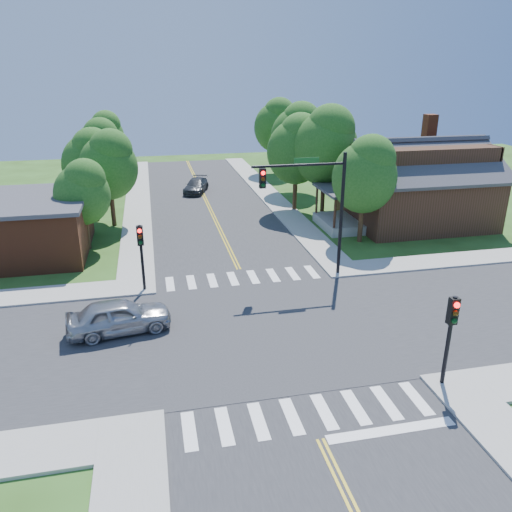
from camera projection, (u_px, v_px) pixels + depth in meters
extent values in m
plane|color=#2C4A17|center=(268.00, 330.00, 23.35)|extent=(100.00, 100.00, 0.00)
cube|color=#2D2D30|center=(268.00, 330.00, 23.34)|extent=(10.00, 90.00, 0.04)
cube|color=#2D2D30|center=(268.00, 330.00, 23.34)|extent=(90.00, 10.00, 0.04)
cube|color=#2D2D30|center=(268.00, 330.00, 23.35)|extent=(10.20, 10.20, 0.06)
cube|color=#9E9B93|center=(269.00, 195.00, 47.35)|extent=(2.20, 40.00, 0.14)
cube|color=#9E9B93|center=(138.00, 202.00, 44.95)|extent=(2.20, 40.00, 0.14)
cube|color=white|center=(170.00, 284.00, 28.17)|extent=(0.45, 2.00, 0.01)
cube|color=white|center=(191.00, 282.00, 28.41)|extent=(0.45, 2.00, 0.01)
cube|color=white|center=(212.00, 280.00, 28.64)|extent=(0.45, 2.00, 0.01)
cube|color=white|center=(233.00, 279.00, 28.88)|extent=(0.45, 2.00, 0.01)
cube|color=white|center=(253.00, 277.00, 29.11)|extent=(0.45, 2.00, 0.01)
cube|color=white|center=(273.00, 275.00, 29.35)|extent=(0.45, 2.00, 0.01)
cube|color=white|center=(293.00, 273.00, 29.58)|extent=(0.45, 2.00, 0.01)
cube|color=white|center=(312.00, 272.00, 29.82)|extent=(0.45, 2.00, 0.01)
cube|color=white|center=(189.00, 431.00, 16.85)|extent=(0.45, 2.00, 0.01)
cube|color=white|center=(224.00, 426.00, 17.09)|extent=(0.45, 2.00, 0.01)
cube|color=white|center=(259.00, 421.00, 17.32)|extent=(0.45, 2.00, 0.01)
cube|color=white|center=(292.00, 416.00, 17.56)|extent=(0.45, 2.00, 0.01)
cube|color=white|center=(324.00, 411.00, 17.79)|extent=(0.45, 2.00, 0.01)
cube|color=white|center=(356.00, 407.00, 18.03)|extent=(0.45, 2.00, 0.01)
cube|color=white|center=(386.00, 403.00, 18.26)|extent=(0.45, 2.00, 0.01)
cube|color=white|center=(416.00, 398.00, 18.50)|extent=(0.45, 2.00, 0.01)
cube|color=gold|center=(203.00, 196.00, 47.28)|extent=(0.10, 37.50, 0.01)
cube|color=gold|center=(205.00, 195.00, 47.32)|extent=(0.10, 37.50, 0.01)
cube|color=white|center=(391.00, 431.00, 16.90)|extent=(4.60, 0.45, 0.09)
cylinder|color=black|center=(341.00, 216.00, 28.27)|extent=(0.20, 0.20, 7.20)
cylinder|color=black|center=(299.00, 165.00, 26.69)|extent=(5.20, 0.14, 0.14)
cube|color=#19591E|center=(307.00, 160.00, 26.63)|extent=(1.40, 0.04, 0.30)
cube|color=black|center=(262.00, 178.00, 26.52)|extent=(0.34, 0.28, 1.05)
sphere|color=#FF0C0C|center=(263.00, 173.00, 26.25)|extent=(0.22, 0.22, 0.22)
sphere|color=#3F2605|center=(263.00, 179.00, 26.37)|extent=(0.22, 0.22, 0.22)
sphere|color=#05330F|center=(263.00, 185.00, 26.48)|extent=(0.22, 0.22, 0.22)
cylinder|color=black|center=(448.00, 342.00, 18.66)|extent=(0.16, 0.16, 3.80)
cube|color=black|center=(453.00, 311.00, 18.18)|extent=(0.34, 0.28, 1.05)
sphere|color=#FF0C0C|center=(457.00, 305.00, 17.92)|extent=(0.22, 0.22, 0.22)
sphere|color=#3F2605|center=(456.00, 313.00, 18.03)|extent=(0.22, 0.22, 0.22)
sphere|color=#05330F|center=(454.00, 321.00, 18.15)|extent=(0.22, 0.22, 0.22)
cylinder|color=black|center=(142.00, 259.00, 26.69)|extent=(0.16, 0.16, 3.80)
cube|color=black|center=(140.00, 236.00, 26.21)|extent=(0.34, 0.28, 1.05)
sphere|color=#FF0C0C|center=(140.00, 231.00, 25.94)|extent=(0.22, 0.22, 0.22)
sphere|color=#3F2605|center=(140.00, 237.00, 26.06)|extent=(0.22, 0.22, 0.22)
sphere|color=#05330F|center=(141.00, 242.00, 26.17)|extent=(0.22, 0.22, 0.22)
cube|color=#352112|center=(416.00, 198.00, 38.58)|extent=(10.00, 8.00, 4.00)
cube|color=#9E9B93|center=(338.00, 223.00, 37.94)|extent=(2.60, 4.50, 0.70)
cylinder|color=#352112|center=(335.00, 216.00, 35.45)|extent=(0.18, 0.18, 2.50)
cylinder|color=#352112|center=(317.00, 202.00, 39.10)|extent=(0.18, 0.18, 2.50)
cube|color=#38383D|center=(340.00, 190.00, 37.01)|extent=(2.80, 4.80, 0.18)
cube|color=brown|center=(425.00, 168.00, 41.71)|extent=(0.90, 0.90, 7.11)
cube|color=brown|center=(5.00, 229.00, 31.99)|extent=(10.00, 8.00, 3.50)
cube|color=#38383D|center=(0.00, 201.00, 31.33)|extent=(10.40, 8.40, 0.25)
cylinder|color=#382314|center=(361.00, 223.00, 34.62)|extent=(0.34, 0.34, 2.78)
ellipsoid|color=#1D5118|center=(364.00, 178.00, 33.50)|extent=(4.38, 4.16, 4.82)
sphere|color=#1D5118|center=(371.00, 159.00, 32.90)|extent=(3.21, 3.21, 3.21)
cylinder|color=#382314|center=(323.00, 195.00, 40.70)|extent=(0.34, 0.34, 3.32)
ellipsoid|color=#1D5118|center=(325.00, 149.00, 39.35)|extent=(5.24, 4.98, 5.77)
sphere|color=#1D5118|center=(330.00, 129.00, 38.67)|extent=(3.84, 3.84, 3.84)
cylinder|color=#382314|center=(296.00, 175.00, 48.42)|extent=(0.34, 0.34, 3.19)
ellipsoid|color=#1D5118|center=(297.00, 138.00, 47.13)|extent=(5.04, 4.78, 5.54)
sphere|color=#1D5118|center=(301.00, 121.00, 46.46)|extent=(3.69, 3.69, 3.69)
cylinder|color=#382314|center=(276.00, 159.00, 56.85)|extent=(0.34, 0.34, 3.12)
ellipsoid|color=#1D5118|center=(276.00, 128.00, 55.58)|extent=(4.93, 4.68, 5.42)
sphere|color=#1D5118|center=(279.00, 114.00, 54.93)|extent=(3.62, 3.62, 3.62)
cylinder|color=#382314|center=(87.00, 233.00, 33.32)|extent=(0.34, 0.34, 2.28)
ellipsoid|color=#1D5118|center=(82.00, 195.00, 32.40)|extent=(3.60, 3.42, 3.96)
sphere|color=#1D5118|center=(85.00, 179.00, 31.89)|extent=(2.64, 2.64, 2.64)
cylinder|color=#382314|center=(95.00, 204.00, 39.28)|extent=(0.34, 0.34, 2.73)
ellipsoid|color=#1D5118|center=(91.00, 165.00, 38.18)|extent=(4.31, 4.09, 4.74)
sphere|color=#1D5118|center=(93.00, 148.00, 37.59)|extent=(3.16, 3.16, 3.16)
cylinder|color=#382314|center=(103.00, 182.00, 46.58)|extent=(0.34, 0.34, 2.72)
ellipsoid|color=#1D5118|center=(99.00, 149.00, 45.48)|extent=(4.29, 4.08, 4.72)
sphere|color=#1D5118|center=(101.00, 135.00, 44.90)|extent=(3.15, 3.15, 3.15)
cylinder|color=#382314|center=(107.00, 164.00, 55.17)|extent=(0.34, 0.34, 2.67)
ellipsoid|color=#1D5118|center=(105.00, 137.00, 54.09)|extent=(4.22, 4.00, 4.64)
sphere|color=#1D5118|center=(106.00, 125.00, 53.51)|extent=(3.09, 3.09, 3.09)
cylinder|color=#382314|center=(295.00, 193.00, 42.06)|extent=(0.34, 0.34, 3.03)
ellipsoid|color=#1D5118|center=(296.00, 152.00, 40.83)|extent=(4.79, 4.55, 5.26)
sphere|color=#1D5118|center=(301.00, 134.00, 40.19)|extent=(3.51, 3.51, 3.51)
cylinder|color=#382314|center=(113.00, 208.00, 38.14)|extent=(0.34, 0.34, 2.75)
ellipsoid|color=#1D5118|center=(108.00, 168.00, 37.03)|extent=(4.33, 4.12, 4.77)
sphere|color=#1D5118|center=(111.00, 150.00, 36.44)|extent=(3.18, 3.18, 3.18)
imported|color=#A7A9AE|center=(119.00, 317.00, 22.89)|extent=(3.26, 5.25, 1.60)
imported|color=#323538|center=(196.00, 186.00, 48.30)|extent=(4.49, 5.57, 1.30)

